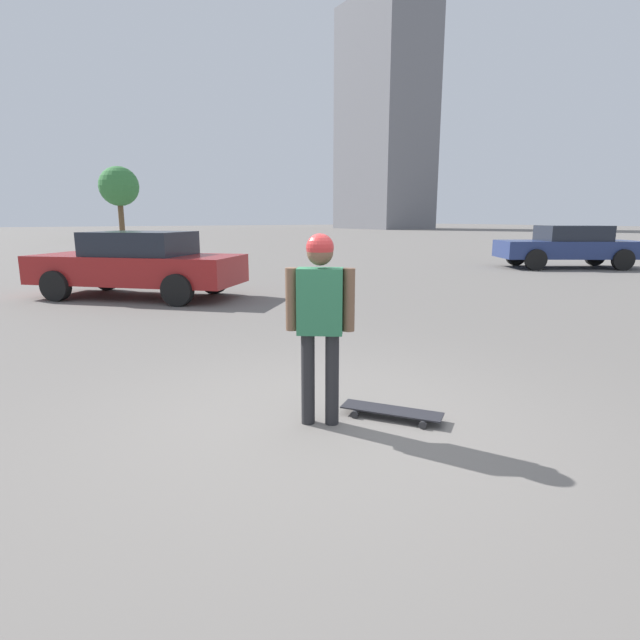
% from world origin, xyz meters
% --- Properties ---
extents(ground_plane, '(220.00, 220.00, 0.00)m').
position_xyz_m(ground_plane, '(0.00, 0.00, 0.00)').
color(ground_plane, slate).
extents(person, '(0.49, 0.38, 1.63)m').
position_xyz_m(person, '(0.00, 0.00, 1.02)').
color(person, '#262628').
rests_on(person, ground_plane).
extents(skateboard, '(0.71, 0.85, 0.08)m').
position_xyz_m(skateboard, '(0.60, -0.23, 0.06)').
color(skateboard, '#232328').
rests_on(skateboard, ground_plane).
extents(car_parked_near, '(4.51, 4.42, 1.45)m').
position_xyz_m(car_parked_near, '(0.16, 8.08, 0.75)').
color(car_parked_near, maroon).
rests_on(car_parked_near, ground_plane).
extents(car_parked_far, '(4.97, 4.00, 1.48)m').
position_xyz_m(car_parked_far, '(14.61, 7.21, 0.78)').
color(car_parked_far, navy).
rests_on(car_parked_far, ground_plane).
extents(building_block_distant, '(9.86, 14.58, 34.22)m').
position_xyz_m(building_block_distant, '(49.65, 62.68, 17.11)').
color(building_block_distant, slate).
rests_on(building_block_distant, ground_plane).
extents(tree_distant, '(3.31, 3.31, 6.04)m').
position_xyz_m(tree_distant, '(5.83, 42.92, 4.33)').
color(tree_distant, brown).
rests_on(tree_distant, ground_plane).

